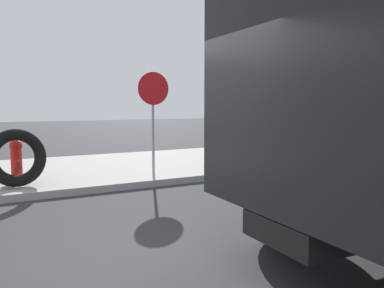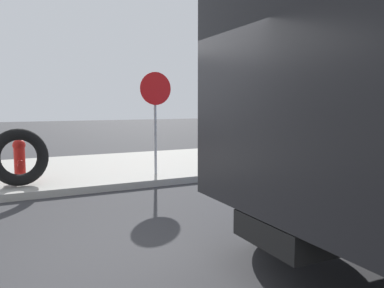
{
  "view_description": "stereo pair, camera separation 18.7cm",
  "coord_description": "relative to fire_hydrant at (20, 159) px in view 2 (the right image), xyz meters",
  "views": [
    {
      "loc": [
        -1.32,
        -3.77,
        1.8
      ],
      "look_at": [
        2.17,
        2.61,
        1.06
      ],
      "focal_mm": 36.69,
      "sensor_mm": 36.0,
      "label": 1
    },
    {
      "loc": [
        -1.16,
        -3.85,
        1.8
      ],
      "look_at": [
        2.17,
        2.61,
        1.06
      ],
      "focal_mm": 36.69,
      "sensor_mm": 36.0,
      "label": 2
    }
  ],
  "objects": [
    {
      "name": "sidewalk_curb",
      "position": [
        0.64,
        1.3,
        -0.56
      ],
      "size": [
        36.0,
        5.0,
        0.15
      ],
      "primitive_type": "cube",
      "color": "#99968E",
      "rests_on": "ground"
    },
    {
      "name": "fire_hydrant",
      "position": [
        0.0,
        0.0,
        0.0
      ],
      "size": [
        0.26,
        0.59,
        0.91
      ],
      "color": "red",
      "rests_on": "sidewalk_curb"
    },
    {
      "name": "loose_tire",
      "position": [
        -0.03,
        -0.52,
        0.1
      ],
      "size": [
        1.21,
        0.57,
        1.18
      ],
      "primitive_type": "torus",
      "rotation": [
        1.44,
        0.0,
        0.17
      ],
      "color": "black",
      "rests_on": "sidewalk_curb"
    },
    {
      "name": "ground_plane",
      "position": [
        0.64,
        -5.2,
        -0.64
      ],
      "size": [
        80.0,
        80.0,
        0.0
      ],
      "primitive_type": "plane",
      "color": "#2D2D30"
    },
    {
      "name": "stop_sign",
      "position": [
        2.92,
        -0.51,
        1.18
      ],
      "size": [
        0.76,
        0.08,
        2.39
      ],
      "color": "gray",
      "rests_on": "sidewalk_curb"
    }
  ]
}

